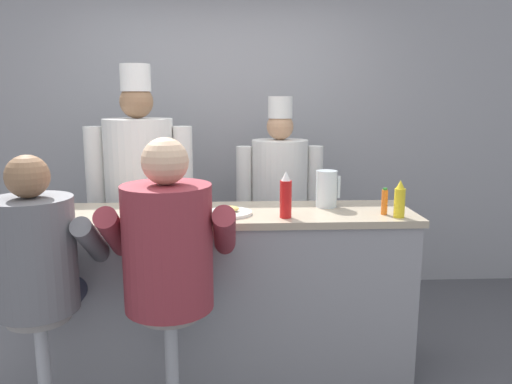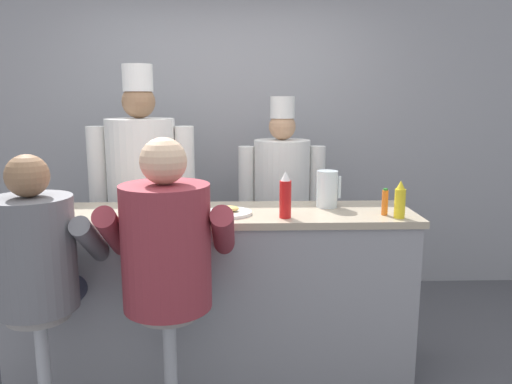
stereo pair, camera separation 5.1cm
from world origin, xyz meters
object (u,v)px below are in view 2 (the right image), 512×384
Objects in this scene: coffee_mug_tan at (39,204)px; cook_in_whites_far at (282,197)px; hot_sauce_bottle_orange at (385,202)px; breakfast_plate at (229,212)px; diner_seated_grey at (37,260)px; ketchup_bottle_red at (285,196)px; cook_in_whites_near at (142,189)px; mustard_bottle_yellow at (400,201)px; cereal_bowl at (31,214)px; diner_seated_maroon at (168,251)px; water_pitcher_clear at (327,189)px.

coffee_mug_tan is 1.71m from cook_in_whites_far.
hot_sauce_bottle_orange is 0.88m from breakfast_plate.
ketchup_bottle_red is at bearing 14.03° from diner_seated_grey.
cook_in_whites_near is at bearing 132.05° from breakfast_plate.
mustard_bottle_yellow is at bearing -6.89° from breakfast_plate.
diner_seated_grey is at bearing -171.33° from mustard_bottle_yellow.
coffee_mug_tan reaches higher than cereal_bowl.
diner_seated_grey is (0.15, -0.32, -0.16)m from cereal_bowl.
diner_seated_maroon reaches higher than cereal_bowl.
cook_in_whites_near reaches higher than cook_in_whites_far.
diner_seated_maroon is (0.63, 0.00, 0.03)m from diner_seated_grey.
breakfast_plate is (-0.88, 0.04, -0.06)m from hot_sauce_bottle_orange.
coffee_mug_tan is (-1.43, 0.22, -0.08)m from ketchup_bottle_red.
breakfast_plate is 1.12m from coffee_mug_tan.
cook_in_whites_near is at bearing 157.23° from water_pitcher_clear.
ketchup_bottle_red is 0.14× the size of cook_in_whites_near.
breakfast_plate is (-0.31, 0.09, -0.11)m from ketchup_bottle_red.
water_pitcher_clear is 1.64m from diner_seated_grey.
diner_seated_grey is 0.95× the size of diner_seated_maroon.
diner_seated_grey is 0.84× the size of cook_in_whites_far.
ketchup_bottle_red is 1.53× the size of cereal_bowl.
cereal_bowl reaches higher than breakfast_plate.
diner_seated_grey is (-1.81, -0.36, -0.20)m from hot_sauce_bottle_orange.
water_pitcher_clear is 1.71m from coffee_mug_tan.
hot_sauce_bottle_orange is 0.58× the size of breakfast_plate.
diner_seated_maroon reaches higher than breakfast_plate.
ketchup_bottle_red is 0.17× the size of diner_seated_maroon.
breakfast_plate is 0.14× the size of cook_in_whites_near.
cereal_bowl is at bearing 158.06° from diner_seated_maroon.
ketchup_bottle_red reaches higher than water_pitcher_clear.
diner_seated_grey is (0.19, -0.53, -0.17)m from coffee_mug_tan.
cook_in_whites_far is (0.38, 0.94, -0.11)m from breakfast_plate.
ketchup_bottle_red is 1.39m from cereal_bowl.
ketchup_bottle_red is 0.57m from hot_sauce_bottle_orange.
cereal_bowl is 0.21m from coffee_mug_tan.
cook_in_whites_far is (1.46, 1.02, -0.12)m from cereal_bowl.
cook_in_whites_far is at bearing 45.61° from diner_seated_grey.
diner_seated_grey is at bearing -165.97° from ketchup_bottle_red.
coffee_mug_tan is 0.09× the size of diner_seated_grey.
cook_in_whites_far is (-0.21, 0.76, -0.20)m from water_pitcher_clear.
mustard_bottle_yellow reaches higher than coffee_mug_tan.
diner_seated_maroon is (-0.29, -0.40, -0.11)m from breakfast_plate.
breakfast_plate is at bearing 173.11° from mustard_bottle_yellow.
cook_in_whites_near is at bearing 152.91° from mustard_bottle_yellow.
diner_seated_maroon is (0.82, -0.53, -0.13)m from coffee_mug_tan.
diner_seated_maroon is at bearing -167.18° from mustard_bottle_yellow.
hot_sauce_bottle_orange is at bearing -63.05° from cook_in_whites_far.
diner_seated_maroon reaches higher than water_pitcher_clear.
breakfast_plate is at bearing 4.22° from cereal_bowl.
breakfast_plate is 1.99× the size of coffee_mug_tan.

